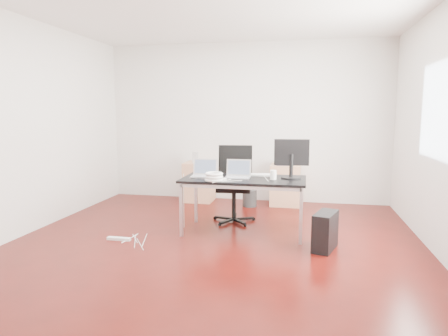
% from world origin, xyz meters
% --- Properties ---
extents(room_shell, '(5.00, 5.00, 5.00)m').
position_xyz_m(room_shell, '(0.04, 0.00, 1.40)').
color(room_shell, '#390906').
rests_on(room_shell, ground).
extents(desk, '(1.60, 0.80, 0.73)m').
position_xyz_m(desk, '(0.27, 0.51, 0.68)').
color(desk, black).
rests_on(desk, ground).
extents(office_chair, '(0.52, 0.54, 1.08)m').
position_xyz_m(office_chair, '(0.05, 1.06, 0.61)').
color(office_chair, black).
rests_on(office_chair, ground).
extents(filing_cabinet_left, '(0.50, 0.50, 0.70)m').
position_xyz_m(filing_cabinet_left, '(-0.79, 2.23, 0.35)').
color(filing_cabinet_left, tan).
rests_on(filing_cabinet_left, ground).
extents(filing_cabinet_right, '(0.50, 0.50, 0.70)m').
position_xyz_m(filing_cabinet_right, '(0.74, 2.23, 0.35)').
color(filing_cabinet_right, tan).
rests_on(filing_cabinet_right, ground).
extents(pc_tower, '(0.33, 0.49, 0.44)m').
position_xyz_m(pc_tower, '(1.30, 0.02, 0.22)').
color(pc_tower, black).
rests_on(pc_tower, ground).
extents(wastebasket, '(0.28, 0.28, 0.28)m').
position_xyz_m(wastebasket, '(0.15, 1.99, 0.14)').
color(wastebasket, black).
rests_on(wastebasket, ground).
extents(power_strip, '(0.30, 0.06, 0.04)m').
position_xyz_m(power_strip, '(-1.20, -0.14, 0.02)').
color(power_strip, white).
rests_on(power_strip, ground).
extents(laptop_left, '(0.35, 0.27, 0.23)m').
position_xyz_m(laptop_left, '(-0.27, 0.53, 0.79)').
color(laptop_left, silver).
rests_on(laptop_left, desk).
extents(laptop_right, '(0.33, 0.25, 0.23)m').
position_xyz_m(laptop_right, '(0.19, 0.53, 0.79)').
color(laptop_right, silver).
rests_on(laptop_right, desk).
extents(monitor, '(0.45, 0.26, 0.51)m').
position_xyz_m(monitor, '(0.88, 0.62, 1.01)').
color(monitor, black).
rests_on(monitor, desk).
extents(keyboard, '(0.45, 0.16, 0.02)m').
position_xyz_m(keyboard, '(0.42, 0.75, 0.74)').
color(keyboard, white).
rests_on(keyboard, desk).
extents(cup_white, '(0.08, 0.08, 0.12)m').
position_xyz_m(cup_white, '(0.66, 0.47, 0.79)').
color(cup_white, white).
rests_on(cup_white, desk).
extents(cup_brown, '(0.09, 0.09, 0.10)m').
position_xyz_m(cup_brown, '(0.65, 0.55, 0.78)').
color(cup_brown, '#59331E').
rests_on(cup_brown, desk).
extents(cable_coil, '(0.24, 0.24, 0.11)m').
position_xyz_m(cable_coil, '(-0.06, 0.22, 0.78)').
color(cable_coil, white).
rests_on(cable_coil, desk).
extents(power_adapter, '(0.09, 0.09, 0.03)m').
position_xyz_m(power_adapter, '(0.06, 0.26, 0.74)').
color(power_adapter, white).
rests_on(power_adapter, desk).
extents(speaker, '(0.09, 0.08, 0.18)m').
position_xyz_m(speaker, '(-0.86, 2.22, 0.79)').
color(speaker, '#9E9E9E').
rests_on(speaker, filing_cabinet_left).
extents(navy_garment, '(0.32, 0.26, 0.09)m').
position_xyz_m(navy_garment, '(0.71, 2.18, 0.74)').
color(navy_garment, black).
rests_on(navy_garment, filing_cabinet_right).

